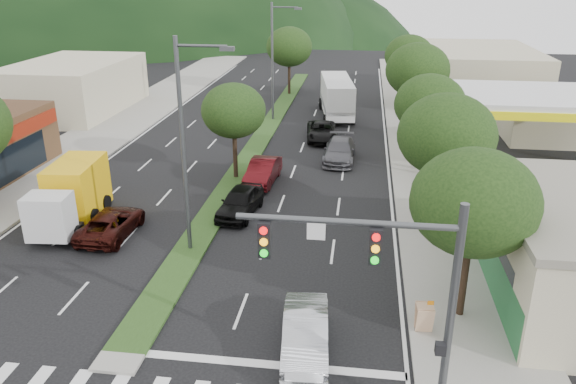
# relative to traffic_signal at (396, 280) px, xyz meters

# --- Properties ---
(ground) EXTENTS (160.00, 160.00, 0.00)m
(ground) POSITION_rel_traffic_signal_xyz_m (-9.03, 1.54, -4.65)
(ground) COLOR black
(ground) RESTS_ON ground
(sidewalk_right) EXTENTS (5.00, 90.00, 0.15)m
(sidewalk_right) POSITION_rel_traffic_signal_xyz_m (3.47, 26.54, -4.57)
(sidewalk_right) COLOR gray
(sidewalk_right) RESTS_ON ground
(sidewalk_left) EXTENTS (6.00, 90.00, 0.15)m
(sidewalk_left) POSITION_rel_traffic_signal_xyz_m (-22.03, 26.54, -4.57)
(sidewalk_left) COLOR gray
(sidewalk_left) RESTS_ON ground
(median) EXTENTS (1.60, 56.00, 0.12)m
(median) POSITION_rel_traffic_signal_xyz_m (-9.03, 29.54, -4.59)
(median) COLOR #213914
(median) RESTS_ON ground
(traffic_signal) EXTENTS (6.12, 0.40, 7.00)m
(traffic_signal) POSITION_rel_traffic_signal_xyz_m (0.00, 0.00, 0.00)
(traffic_signal) COLOR #47494C
(traffic_signal) RESTS_ON ground
(gas_canopy) EXTENTS (12.20, 8.20, 5.25)m
(gas_canopy) POSITION_rel_traffic_signal_xyz_m (9.97, 23.54, 0.00)
(gas_canopy) COLOR silver
(gas_canopy) RESTS_ON ground
(bldg_left_far) EXTENTS (9.00, 14.00, 4.60)m
(bldg_left_far) POSITION_rel_traffic_signal_xyz_m (-28.03, 35.54, -2.35)
(bldg_left_far) COLOR beige
(bldg_left_far) RESTS_ON ground
(bldg_right_far) EXTENTS (10.00, 16.00, 5.20)m
(bldg_right_far) POSITION_rel_traffic_signal_xyz_m (10.47, 45.54, -2.05)
(bldg_right_far) COLOR beige
(bldg_right_far) RESTS_ON ground
(tree_r_a) EXTENTS (4.60, 4.60, 6.63)m
(tree_r_a) POSITION_rel_traffic_signal_xyz_m (2.97, 5.54, 0.17)
(tree_r_a) COLOR black
(tree_r_a) RESTS_ON sidewalk_right
(tree_r_b) EXTENTS (4.80, 4.80, 6.94)m
(tree_r_b) POSITION_rel_traffic_signal_xyz_m (2.97, 13.54, 0.39)
(tree_r_b) COLOR black
(tree_r_b) RESTS_ON sidewalk_right
(tree_r_c) EXTENTS (4.40, 4.40, 6.48)m
(tree_r_c) POSITION_rel_traffic_signal_xyz_m (2.97, 21.54, 0.10)
(tree_r_c) COLOR black
(tree_r_c) RESTS_ON sidewalk_right
(tree_r_d) EXTENTS (5.00, 5.00, 7.17)m
(tree_r_d) POSITION_rel_traffic_signal_xyz_m (2.97, 31.54, 0.54)
(tree_r_d) COLOR black
(tree_r_d) RESTS_ON sidewalk_right
(tree_r_e) EXTENTS (4.60, 4.60, 6.71)m
(tree_r_e) POSITION_rel_traffic_signal_xyz_m (2.97, 41.54, 0.25)
(tree_r_e) COLOR black
(tree_r_e) RESTS_ON sidewalk_right
(tree_med_near) EXTENTS (4.00, 4.00, 6.02)m
(tree_med_near) POSITION_rel_traffic_signal_xyz_m (-9.03, 19.54, -0.22)
(tree_med_near) COLOR black
(tree_med_near) RESTS_ON median
(tree_med_far) EXTENTS (4.80, 4.80, 6.94)m
(tree_med_far) POSITION_rel_traffic_signal_xyz_m (-9.03, 45.54, 0.36)
(tree_med_far) COLOR black
(tree_med_far) RESTS_ON median
(streetlight_near) EXTENTS (2.60, 0.25, 10.00)m
(streetlight_near) POSITION_rel_traffic_signal_xyz_m (-8.82, 9.54, 0.94)
(streetlight_near) COLOR #47494C
(streetlight_near) RESTS_ON ground
(streetlight_mid) EXTENTS (2.60, 0.25, 10.00)m
(streetlight_mid) POSITION_rel_traffic_signal_xyz_m (-8.82, 34.54, 0.94)
(streetlight_mid) COLOR #47494C
(streetlight_mid) RESTS_ON ground
(sedan_silver) EXTENTS (1.94, 4.59, 1.47)m
(sedan_silver) POSITION_rel_traffic_signal_xyz_m (-2.74, 2.62, -3.91)
(sedan_silver) COLOR #A2A5AA
(sedan_silver) RESTS_ON ground
(suv_maroon) EXTENTS (2.25, 4.74, 1.31)m
(suv_maroon) POSITION_rel_traffic_signal_xyz_m (-13.41, 10.55, -3.99)
(suv_maroon) COLOR black
(suv_maroon) RESTS_ON ground
(car_queue_a) EXTENTS (2.24, 4.56, 1.50)m
(car_queue_a) POSITION_rel_traffic_signal_xyz_m (-7.53, 13.99, -3.90)
(car_queue_a) COLOR black
(car_queue_a) RESTS_ON ground
(car_queue_b) EXTENTS (2.19, 5.17, 1.49)m
(car_queue_b) POSITION_rel_traffic_signal_xyz_m (-2.60, 23.99, -3.90)
(car_queue_b) COLOR #4B4B50
(car_queue_b) RESTS_ON ground
(car_queue_c) EXTENTS (1.86, 4.61, 1.49)m
(car_queue_c) POSITION_rel_traffic_signal_xyz_m (-7.17, 18.99, -3.90)
(car_queue_c) COLOR #490C10
(car_queue_c) RESTS_ON ground
(car_queue_d) EXTENTS (2.79, 5.15, 1.37)m
(car_queue_d) POSITION_rel_traffic_signal_xyz_m (-4.24, 28.99, -3.96)
(car_queue_d) COLOR black
(car_queue_d) RESTS_ON ground
(box_truck) EXTENTS (2.90, 6.43, 3.08)m
(box_truck) POSITION_rel_traffic_signal_xyz_m (-16.05, 11.90, -3.19)
(box_truck) COLOR silver
(box_truck) RESTS_ON ground
(motorhome) EXTENTS (3.77, 8.96, 3.33)m
(motorhome) POSITION_rel_traffic_signal_xyz_m (-3.53, 37.02, -2.87)
(motorhome) COLOR silver
(motorhome) RESTS_ON ground
(a_frame_sign) EXTENTS (0.67, 0.75, 1.40)m
(a_frame_sign) POSITION_rel_traffic_signal_xyz_m (1.47, 4.26, -3.87)
(a_frame_sign) COLOR tan
(a_frame_sign) RESTS_ON sidewalk_right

